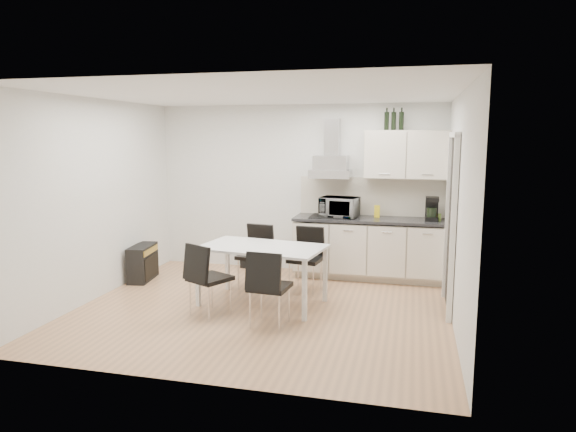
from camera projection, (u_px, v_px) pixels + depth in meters
The scene contains 15 objects.
ground at pixel (263, 309), 6.35m from camera, with size 4.50×4.50×0.00m, color tan.
wall_back at pixel (298, 189), 8.07m from camera, with size 4.50×0.10×2.60m, color silver.
wall_front at pixel (192, 236), 4.23m from camera, with size 4.50×0.10×2.60m, color silver.
wall_left at pixel (96, 199), 6.68m from camera, with size 0.10×4.00×2.60m, color silver.
wall_right at pixel (458, 211), 5.62m from camera, with size 0.10×4.00×2.60m, color silver.
ceiling at pixel (261, 94), 5.95m from camera, with size 4.50×4.50×0.00m, color white.
doorway at pixel (450, 225), 6.20m from camera, with size 0.08×1.04×2.10m, color white.
kitchenette at pixel (372, 224), 7.61m from camera, with size 2.22×0.64×2.52m.
dining_table at pixel (262, 252), 6.44m from camera, with size 1.63×1.08×0.75m.
chair_far_left at pixel (255, 257), 7.18m from camera, with size 0.44×0.50×0.88m, color black, non-canonical shape.
chair_far_right at pixel (306, 260), 7.00m from camera, with size 0.44×0.50×0.88m, color black, non-canonical shape.
chair_near_left at pixel (210, 279), 6.07m from camera, with size 0.44×0.50×0.88m, color black, non-canonical shape.
chair_near_right at pixel (270, 288), 5.73m from camera, with size 0.44×0.50×0.88m, color black, non-canonical shape.
guitar_amp at pixel (143, 263), 7.60m from camera, with size 0.36×0.66×0.52m.
floor_speaker at pixel (248, 257), 8.34m from camera, with size 0.20×0.18×0.34m, color black.
Camera 1 is at (1.76, -5.85, 2.11)m, focal length 32.00 mm.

